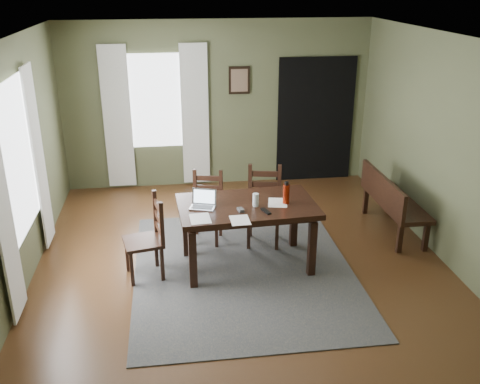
{
  "coord_description": "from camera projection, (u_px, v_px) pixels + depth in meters",
  "views": [
    {
      "loc": [
        -0.8,
        -5.59,
        3.31
      ],
      "look_at": [
        0.0,
        0.3,
        0.9
      ],
      "focal_mm": 40.0,
      "sensor_mm": 36.0,
      "label": 1
    }
  ],
  "objects": [
    {
      "name": "paper_a",
      "position": [
        200.0,
        219.0,
        5.9
      ],
      "size": [
        0.24,
        0.3,
        0.0
      ],
      "primitive_type": "cube",
      "rotation": [
        0.0,
        0.0,
        0.06
      ],
      "color": "white",
      "rests_on": "dining_table"
    },
    {
      "name": "window_left",
      "position": [
        17.0,
        160.0,
        5.81
      ],
      "size": [
        0.01,
        1.3,
        1.7
      ],
      "color": "white",
      "rests_on": "ground"
    },
    {
      "name": "paper_e",
      "position": [
        240.0,
        220.0,
        5.86
      ],
      "size": [
        0.22,
        0.28,
        0.0
      ],
      "primitive_type": "cube",
      "rotation": [
        0.0,
        0.0,
        0.03
      ],
      "color": "white",
      "rests_on": "dining_table"
    },
    {
      "name": "laptop",
      "position": [
        203.0,
        202.0,
        6.2
      ],
      "size": [
        0.34,
        0.3,
        0.19
      ],
      "rotation": [
        0.0,
        0.0,
        -0.3
      ],
      "color": "#B7B7BC",
      "rests_on": "dining_table"
    },
    {
      "name": "chair_end",
      "position": [
        148.0,
        239.0,
        6.18
      ],
      "size": [
        0.51,
        0.51,
        0.99
      ],
      "rotation": [
        0.0,
        0.0,
        -1.36
      ],
      "color": "black",
      "rests_on": "rug"
    },
    {
      "name": "chair_back_left",
      "position": [
        207.0,
        208.0,
        7.06
      ],
      "size": [
        0.5,
        0.5,
        0.94
      ],
      "rotation": [
        0.0,
        0.0,
        -0.26
      ],
      "color": "black",
      "rests_on": "rug"
    },
    {
      "name": "framed_picture",
      "position": [
        239.0,
        80.0,
        8.59
      ],
      "size": [
        0.34,
        0.03,
        0.44
      ],
      "color": "black",
      "rests_on": "ground"
    },
    {
      "name": "curtain_back_right",
      "position": [
        195.0,
        116.0,
        8.68
      ],
      "size": [
        0.44,
        0.03,
        2.3
      ],
      "color": "silver",
      "rests_on": "ground"
    },
    {
      "name": "bench",
      "position": [
        391.0,
        198.0,
        7.29
      ],
      "size": [
        0.47,
        1.45,
        0.82
      ],
      "rotation": [
        0.0,
        0.0,
        1.57
      ],
      "color": "black",
      "rests_on": "ground"
    },
    {
      "name": "dining_table",
      "position": [
        247.0,
        212.0,
        6.32
      ],
      "size": [
        1.67,
        1.06,
        0.81
      ],
      "rotation": [
        0.0,
        0.0,
        0.06
      ],
      "color": "black",
      "rests_on": "rug"
    },
    {
      "name": "computer_mouse",
      "position": [
        241.0,
        210.0,
        6.09
      ],
      "size": [
        0.08,
        0.11,
        0.03
      ],
      "primitive_type": "cube",
      "rotation": [
        0.0,
        0.0,
        0.21
      ],
      "color": "#3F3F42",
      "rests_on": "dining_table"
    },
    {
      "name": "doorway_back",
      "position": [
        315.0,
        120.0,
        9.02
      ],
      "size": [
        1.3,
        0.03,
        2.1
      ],
      "color": "black",
      "rests_on": "ground"
    },
    {
      "name": "curtain_back_left",
      "position": [
        117.0,
        118.0,
        8.53
      ],
      "size": [
        0.44,
        0.03,
        2.3
      ],
      "color": "silver",
      "rests_on": "ground"
    },
    {
      "name": "rug",
      "position": [
        243.0,
        269.0,
        6.48
      ],
      "size": [
        2.6,
        3.2,
        0.01
      ],
      "color": "#404040",
      "rests_on": "ground"
    },
    {
      "name": "curtain_left_near",
      "position": [
        3.0,
        211.0,
        5.15
      ],
      "size": [
        0.03,
        0.48,
        2.3
      ],
      "color": "silver",
      "rests_on": "ground"
    },
    {
      "name": "tv_remote",
      "position": [
        266.0,
        211.0,
        6.07
      ],
      "size": [
        0.1,
        0.18,
        0.02
      ],
      "primitive_type": "cube",
      "rotation": [
        0.0,
        0.0,
        0.31
      ],
      "color": "black",
      "rests_on": "dining_table"
    },
    {
      "name": "curtain_left_far",
      "position": [
        39.0,
        158.0,
        6.66
      ],
      "size": [
        0.03,
        0.48,
        2.3
      ],
      "color": "silver",
      "rests_on": "ground"
    },
    {
      "name": "chair_back_right",
      "position": [
        264.0,
        207.0,
        6.99
      ],
      "size": [
        0.53,
        0.54,
        1.03
      ],
      "rotation": [
        0.0,
        0.0,
        -0.21
      ],
      "color": "black",
      "rests_on": "rug"
    },
    {
      "name": "drinking_glass",
      "position": [
        256.0,
        200.0,
        6.2
      ],
      "size": [
        0.08,
        0.08,
        0.16
      ],
      "primitive_type": "cylinder",
      "rotation": [
        0.0,
        0.0,
        0.21
      ],
      "color": "silver",
      "rests_on": "dining_table"
    },
    {
      "name": "ground",
      "position": [
        243.0,
        270.0,
        6.48
      ],
      "size": [
        5.0,
        6.0,
        0.01
      ],
      "color": "#492C16"
    },
    {
      "name": "paper_d",
      "position": [
        278.0,
        203.0,
        6.32
      ],
      "size": [
        0.27,
        0.33,
        0.0
      ],
      "primitive_type": "cube",
      "rotation": [
        0.0,
        0.0,
        -0.21
      ],
      "color": "white",
      "rests_on": "dining_table"
    },
    {
      "name": "window_back",
      "position": [
        156.0,
        101.0,
        8.54
      ],
      "size": [
        1.0,
        0.01,
        1.5
      ],
      "color": "white",
      "rests_on": "ground"
    },
    {
      "name": "room_shell",
      "position": [
        244.0,
        125.0,
        5.8
      ],
      "size": [
        5.02,
        6.02,
        2.71
      ],
      "color": "#545A3A",
      "rests_on": "ground"
    },
    {
      "name": "water_bottle",
      "position": [
        286.0,
        194.0,
        6.26
      ],
      "size": [
        0.1,
        0.1,
        0.27
      ],
      "rotation": [
        0.0,
        0.0,
        0.25
      ],
      "color": "maroon",
      "rests_on": "dining_table"
    }
  ]
}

